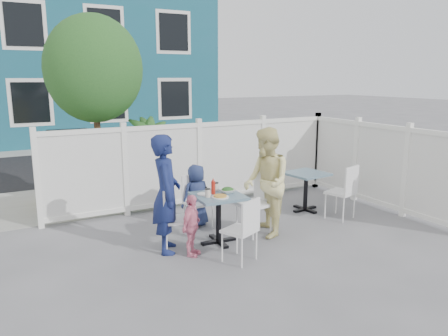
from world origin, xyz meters
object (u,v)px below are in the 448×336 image
spare_table (306,181)px  boy (196,195)px  main_table (218,206)px  chair_back (196,197)px  chair_near (244,226)px  toddler (191,226)px  woman (266,182)px  chair_right (258,197)px  chair_left (171,214)px  man (166,194)px  utility_cabinet (71,166)px

spare_table → boy: boy is taller
spare_table → main_table: bearing=-162.9°
chair_back → chair_near: size_ratio=0.99×
main_table → toddler: (-0.56, -0.26, -0.14)m
spare_table → chair_back: bearing=176.3°
woman → boy: size_ratio=1.63×
chair_right → chair_near: (-0.78, -0.87, -0.08)m
woman → chair_left: bearing=-79.5°
main_table → chair_near: 0.79m
woman → boy: woman is taller
main_table → chair_back: size_ratio=0.85×
chair_near → man: man is taller
woman → toddler: size_ratio=1.94×
chair_near → woman: woman is taller
chair_back → toddler: 1.20m
spare_table → man: (-2.97, -0.59, 0.29)m
chair_left → chair_right: 1.47m
boy → toddler: (-0.59, -1.12, -0.08)m
chair_left → woman: 1.56m
man → woman: 1.60m
toddler → man: bearing=81.9°
utility_cabinet → chair_near: bearing=-68.4°
chair_left → chair_near: size_ratio=1.04×
spare_table → woman: size_ratio=0.45×
boy → chair_left: bearing=38.4°
main_table → chair_right: bearing=6.0°
chair_back → toddler: (-0.56, -1.06, -0.07)m
chair_right → man: 1.56m
utility_cabinet → spare_table: bearing=-35.4°
chair_left → woman: woman is taller
spare_table → utility_cabinet: bearing=141.9°
boy → toddler: size_ratio=1.19×
utility_cabinet → woman: woman is taller
chair_back → woman: woman is taller
chair_near → man: (-0.76, 0.87, 0.33)m
man → woman: (1.60, -0.13, 0.01)m
chair_right → spare_table: bearing=-76.5°
man → woman: bearing=-74.6°
utility_cabinet → chair_left: size_ratio=1.47×
main_table → utility_cabinet: bearing=113.0°
main_table → chair_right: 0.76m
boy → man: bearing=35.9°
chair_left → toddler: size_ratio=1.05×
chair_right → boy: 1.07m
woman → chair_back: bearing=-121.3°
chair_right → toddler: bearing=95.4°
chair_near → woman: 1.16m
chair_right → main_table: bearing=87.1°
main_table → toddler: size_ratio=0.85×
spare_table → boy: 2.16m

